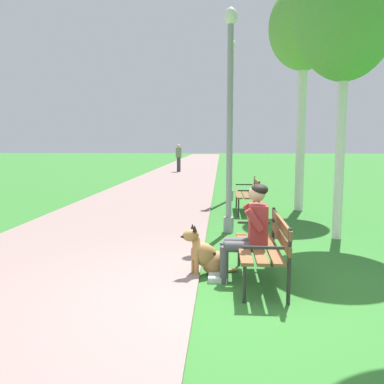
% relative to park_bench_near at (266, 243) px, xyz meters
% --- Properties ---
extents(ground_plane, '(120.00, 120.00, 0.00)m').
position_rel_park_bench_near_xyz_m(ground_plane, '(-0.46, -0.64, -0.51)').
color(ground_plane, '#33752D').
extents(paved_path, '(3.92, 60.00, 0.04)m').
position_rel_park_bench_near_xyz_m(paved_path, '(-2.80, 23.36, -0.49)').
color(paved_path, gray).
rests_on(paved_path, ground).
extents(park_bench_near, '(0.55, 1.50, 0.85)m').
position_rel_park_bench_near_xyz_m(park_bench_near, '(0.00, 0.00, 0.00)').
color(park_bench_near, brown).
rests_on(park_bench_near, ground).
extents(park_bench_mid, '(0.55, 1.50, 0.85)m').
position_rel_park_bench_near_xyz_m(park_bench_mid, '(0.15, 5.23, 0.00)').
color(park_bench_mid, brown).
rests_on(park_bench_mid, ground).
extents(person_seated_on_near_bench, '(0.74, 0.49, 1.25)m').
position_rel_park_bench_near_xyz_m(person_seated_on_near_bench, '(-0.21, 0.04, 0.17)').
color(person_seated_on_near_bench, '#4C4C51').
rests_on(person_seated_on_near_bench, ground).
extents(dog_shepherd, '(0.79, 0.46, 0.71)m').
position_rel_park_bench_near_xyz_m(dog_shepherd, '(-0.74, 0.23, -0.25)').
color(dog_shepherd, '#B27F47').
rests_on(dog_shepherd, ground).
extents(lamp_post_near, '(0.24, 0.24, 4.25)m').
position_rel_park_bench_near_xyz_m(lamp_post_near, '(-0.41, 2.87, 1.69)').
color(lamp_post_near, gray).
rests_on(lamp_post_near, ground).
extents(lamp_post_mid, '(0.24, 0.24, 4.74)m').
position_rel_park_bench_near_xyz_m(lamp_post_mid, '(-0.29, 7.34, 1.93)').
color(lamp_post_mid, gray).
rests_on(lamp_post_mid, ground).
extents(birch_tree_second, '(1.82, 1.82, 5.43)m').
position_rel_park_bench_near_xyz_m(birch_tree_second, '(1.57, 2.48, 3.59)').
color(birch_tree_second, silver).
rests_on(birch_tree_second, ground).
extents(birch_tree_third, '(1.75, 1.82, 5.68)m').
position_rel_park_bench_near_xyz_m(birch_tree_third, '(1.46, 5.64, 4.03)').
color(birch_tree_third, silver).
rests_on(birch_tree_third, ground).
extents(pedestrian_distant, '(0.32, 0.22, 1.65)m').
position_rel_park_bench_near_xyz_m(pedestrian_distant, '(-3.06, 18.66, 0.33)').
color(pedestrian_distant, '#383842').
rests_on(pedestrian_distant, ground).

